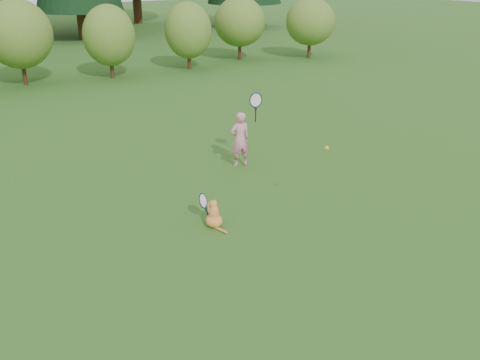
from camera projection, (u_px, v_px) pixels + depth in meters
ground at (258, 240)px, 8.34m from camera, size 100.00×100.00×0.00m
shrub_row at (27, 47)px, 17.72m from camera, size 28.00×3.00×2.80m
child at (241, 138)px, 11.16m from camera, size 0.66×0.38×1.75m
cat at (213, 212)px, 8.71m from camera, size 0.42×0.70×0.63m
tennis_ball at (327, 148)px, 8.62m from camera, size 0.07×0.07×0.07m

